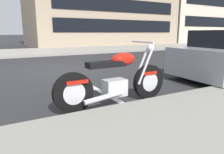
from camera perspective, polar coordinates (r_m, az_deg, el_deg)
The scene contains 5 objects.
ground_plane at distance 7.65m, azimuth -13.93°, elevation 2.03°, with size 260.00×260.00×0.00m, color #28282B.
sidewalk_far_curb at distance 19.94m, azimuth 15.48°, elevation 8.12°, with size 120.00×5.00×0.14m, color gray.
parking_stall_stripe at distance 4.20m, azimuth 0.17°, elevation -5.68°, with size 0.12×2.20×0.01m, color silver.
parked_motorcycle at distance 3.72m, azimuth 1.07°, elevation -1.07°, with size 2.23×0.62×1.13m.
townhouse_corner_block at distance 23.27m, azimuth -3.61°, elevation 19.30°, with size 14.33×8.69×8.47m.
Camera 1 is at (-1.96, -7.29, 1.28)m, focal length 33.49 mm.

